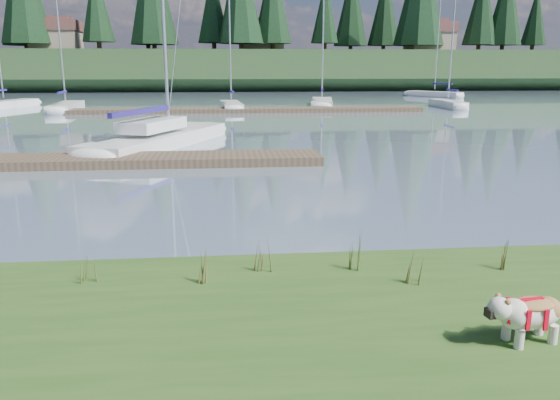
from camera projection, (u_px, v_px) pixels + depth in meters
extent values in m
plane|color=#7C93A7|center=(215.00, 112.00, 39.13)|extent=(200.00, 200.00, 0.00)
cube|color=#1C3319|center=(220.00, 71.00, 80.07)|extent=(200.00, 20.00, 5.00)
cylinder|color=silver|center=(519.00, 339.00, 5.81)|extent=(0.10, 0.10, 0.21)
cylinder|color=silver|center=(506.00, 330.00, 6.01)|extent=(0.10, 0.10, 0.21)
cylinder|color=silver|center=(553.00, 334.00, 5.91)|extent=(0.10, 0.10, 0.21)
cylinder|color=silver|center=(539.00, 325.00, 6.11)|extent=(0.10, 0.10, 0.21)
ellipsoid|color=silver|center=(533.00, 313.00, 5.91)|extent=(0.75, 0.46, 0.33)
ellipsoid|color=#A2713C|center=(534.00, 304.00, 5.88)|extent=(0.54, 0.41, 0.12)
ellipsoid|color=silver|center=(499.00, 308.00, 5.78)|extent=(0.28, 0.29, 0.25)
cube|color=black|center=(490.00, 313.00, 5.76)|extent=(0.09, 0.13, 0.10)
cube|color=white|center=(160.00, 141.00, 22.71)|extent=(5.41, 9.08, 0.70)
ellipsoid|color=white|center=(206.00, 129.00, 26.88)|extent=(2.77, 3.03, 0.70)
cube|color=navy|center=(141.00, 111.00, 21.16)|extent=(1.79, 3.84, 0.20)
cube|color=white|center=(152.00, 125.00, 22.06)|extent=(2.60, 3.57, 0.45)
cube|color=#4C3D2C|center=(85.00, 161.00, 18.43)|extent=(16.00, 2.00, 0.30)
cube|color=#4C3D2C|center=(243.00, 110.00, 39.28)|extent=(26.00, 2.20, 0.30)
cube|color=white|center=(4.00, 105.00, 43.06)|extent=(3.55, 6.65, 0.70)
ellipsoid|color=white|center=(32.00, 103.00, 46.14)|extent=(1.93, 2.15, 0.70)
cube|color=white|center=(66.00, 108.00, 40.35)|extent=(2.02, 6.84, 0.70)
ellipsoid|color=white|center=(75.00, 105.00, 43.58)|extent=(1.60, 1.94, 0.70)
cylinder|color=silver|center=(58.00, 25.00, 38.95)|extent=(0.12, 0.12, 10.54)
cube|color=navy|center=(62.00, 92.00, 39.19)|extent=(0.39, 2.69, 0.20)
cube|color=white|center=(231.00, 107.00, 41.37)|extent=(1.77, 6.07, 0.70)
ellipsoid|color=white|center=(228.00, 104.00, 44.23)|extent=(1.42, 1.72, 0.70)
cylinder|color=silver|center=(230.00, 34.00, 40.10)|extent=(0.12, 0.12, 9.43)
cube|color=navy|center=(232.00, 92.00, 40.30)|extent=(0.36, 2.39, 0.20)
cube|color=white|center=(322.00, 104.00, 44.89)|extent=(2.86, 7.37, 0.70)
ellipsoid|color=white|center=(322.00, 101.00, 48.37)|extent=(1.89, 2.20, 0.70)
cylinder|color=silver|center=(323.00, 26.00, 43.42)|extent=(0.12, 0.12, 11.06)
cube|color=navy|center=(322.00, 90.00, 43.65)|extent=(0.69, 2.85, 0.20)
cube|color=white|center=(448.00, 105.00, 43.40)|extent=(1.22, 5.28, 0.70)
ellipsoid|color=white|center=(435.00, 103.00, 45.95)|extent=(1.16, 1.44, 0.70)
cylinder|color=silver|center=(452.00, 44.00, 42.28)|extent=(0.12, 0.12, 8.14)
cube|color=navy|center=(452.00, 90.00, 42.42)|extent=(0.21, 2.10, 0.20)
cube|color=white|center=(434.00, 95.00, 58.26)|extent=(4.69, 5.87, 0.70)
ellipsoid|color=white|center=(410.00, 94.00, 60.54)|extent=(2.07, 2.15, 0.70)
cylinder|color=silver|center=(438.00, 44.00, 57.01)|extent=(0.12, 0.12, 9.22)
cube|color=navy|center=(442.00, 84.00, 57.36)|extent=(1.57, 2.13, 0.20)
cone|color=#475B23|center=(197.00, 266.00, 7.53)|extent=(0.03, 0.03, 0.50)
cone|color=brown|center=(205.00, 271.00, 7.48)|extent=(0.03, 0.03, 0.40)
cone|color=#475B23|center=(201.00, 263.00, 7.56)|extent=(0.03, 0.03, 0.55)
cone|color=brown|center=(207.00, 271.00, 7.53)|extent=(0.03, 0.03, 0.35)
cone|color=#475B23|center=(198.00, 269.00, 7.46)|extent=(0.03, 0.03, 0.45)
cone|color=#475B23|center=(259.00, 257.00, 7.97)|extent=(0.03, 0.03, 0.45)
cone|color=brown|center=(267.00, 261.00, 7.92)|extent=(0.03, 0.03, 0.36)
cone|color=#475B23|center=(263.00, 254.00, 8.00)|extent=(0.03, 0.03, 0.49)
cone|color=brown|center=(269.00, 261.00, 7.97)|extent=(0.03, 0.03, 0.31)
cone|color=#475B23|center=(261.00, 260.00, 7.90)|extent=(0.03, 0.03, 0.40)
cone|color=#475B23|center=(353.00, 250.00, 8.03)|extent=(0.03, 0.03, 0.61)
cone|color=brown|center=(362.00, 255.00, 7.98)|extent=(0.03, 0.03, 0.49)
cone|color=#475B23|center=(357.00, 247.00, 8.05)|extent=(0.03, 0.03, 0.67)
cone|color=brown|center=(363.00, 256.00, 8.03)|extent=(0.03, 0.03, 0.43)
cone|color=#475B23|center=(356.00, 253.00, 7.96)|extent=(0.03, 0.03, 0.55)
cone|color=#475B23|center=(85.00, 267.00, 7.61)|extent=(0.03, 0.03, 0.40)
cone|color=brown|center=(92.00, 272.00, 7.56)|extent=(0.03, 0.03, 0.32)
cone|color=#475B23|center=(90.00, 265.00, 7.64)|extent=(0.03, 0.03, 0.44)
cone|color=brown|center=(95.00, 272.00, 7.60)|extent=(0.03, 0.03, 0.28)
cone|color=#475B23|center=(85.00, 271.00, 7.54)|extent=(0.03, 0.03, 0.36)
cone|color=#475B23|center=(411.00, 268.00, 7.54)|extent=(0.03, 0.03, 0.45)
cone|color=brown|center=(421.00, 272.00, 7.49)|extent=(0.03, 0.03, 0.36)
cone|color=#475B23|center=(415.00, 265.00, 7.57)|extent=(0.03, 0.03, 0.49)
cone|color=brown|center=(422.00, 272.00, 7.54)|extent=(0.03, 0.03, 0.31)
cone|color=#475B23|center=(415.00, 271.00, 7.47)|extent=(0.03, 0.03, 0.40)
cone|color=#475B23|center=(497.00, 254.00, 8.08)|extent=(0.03, 0.03, 0.44)
cone|color=brown|center=(506.00, 258.00, 8.04)|extent=(0.03, 0.03, 0.35)
cone|color=#475B23|center=(500.00, 252.00, 8.11)|extent=(0.03, 0.03, 0.49)
cone|color=brown|center=(507.00, 259.00, 8.08)|extent=(0.03, 0.03, 0.31)
cone|color=#475B23|center=(501.00, 257.00, 8.01)|extent=(0.03, 0.03, 0.40)
cube|color=#33281C|center=(180.00, 276.00, 8.58)|extent=(60.00, 0.50, 0.14)
cylinder|color=#382619|center=(29.00, 45.00, 72.06)|extent=(0.60, 0.60, 1.80)
cylinder|color=#382619|center=(148.00, 46.00, 77.34)|extent=(0.60, 0.60, 1.80)
cone|color=black|center=(146.00, 3.00, 75.93)|extent=(4.84, 4.84, 11.00)
cylinder|color=#382619|center=(241.00, 45.00, 72.77)|extent=(0.60, 0.60, 1.80)
cylinder|color=#382619|center=(325.00, 46.00, 77.77)|extent=(0.60, 0.60, 1.80)
cone|color=black|center=(325.00, 10.00, 76.58)|extent=(3.96, 3.96, 9.00)
cylinder|color=#382619|center=(418.00, 46.00, 77.07)|extent=(0.60, 0.60, 1.80)
cylinder|color=#382619|center=(502.00, 47.00, 81.29)|extent=(0.60, 0.60, 1.80)
cone|color=black|center=(506.00, 3.00, 79.78)|extent=(5.28, 5.28, 12.00)
cube|color=gray|center=(56.00, 42.00, 74.15)|extent=(6.00, 5.00, 2.80)
cube|color=brown|center=(55.00, 26.00, 73.65)|extent=(6.30, 5.30, 1.40)
cube|color=brown|center=(54.00, 19.00, 73.45)|extent=(4.20, 3.60, 0.70)
cube|color=gray|center=(261.00, 43.00, 77.77)|extent=(6.00, 5.00, 2.80)
cube|color=brown|center=(261.00, 27.00, 77.26)|extent=(6.30, 5.30, 1.40)
cube|color=brown|center=(261.00, 22.00, 77.07)|extent=(4.20, 3.60, 0.70)
cube|color=gray|center=(429.00, 43.00, 78.11)|extent=(6.00, 5.00, 2.80)
cube|color=brown|center=(430.00, 28.00, 77.60)|extent=(6.30, 5.30, 1.40)
cube|color=brown|center=(430.00, 22.00, 77.41)|extent=(4.20, 3.60, 0.70)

